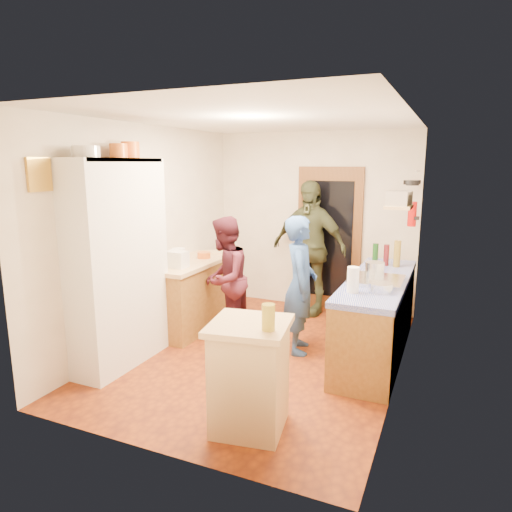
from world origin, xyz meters
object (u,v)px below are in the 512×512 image
Objects in this scene: right_counter_base at (377,319)px; person_left at (228,278)px; hutch_body at (119,264)px; island_base at (250,379)px; person_hob at (303,286)px; person_back at (309,248)px.

right_counter_base is 1.44× the size of person_left.
hutch_body is 2.01m from island_base.
right_counter_base is 2.04m from island_base.
person_hob is at bearing -162.87° from right_counter_base.
hutch_body is at bearing -152.53° from right_counter_base.
person_left is at bearing -105.94° from person_back.
right_counter_base is at bearing 27.47° from hutch_body.
right_counter_base is 1.81m from person_left.
person_back reaches higher than person_hob.
hutch_body reaches higher than person_hob.
person_left is (0.73, 1.10, -0.34)m from hutch_body.
hutch_body is at bearing -110.28° from person_back.
hutch_body is 2.56× the size of island_base.
island_base is 2.03m from person_left.
right_counter_base is 1.39× the size of person_hob.
person_hob reaches higher than island_base.
person_back reaches higher than right_counter_base.
person_hob reaches higher than right_counter_base.
island_base is 0.56× the size of person_left.
person_left reaches higher than island_base.
island_base is (1.79, -0.61, -0.67)m from hutch_body.
person_back is (0.62, 1.36, 0.20)m from person_left.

